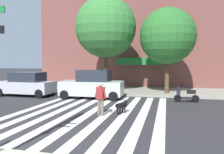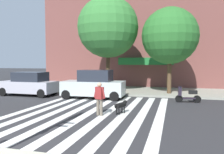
% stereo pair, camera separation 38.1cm
% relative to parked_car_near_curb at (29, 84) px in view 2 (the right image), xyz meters
% --- Properties ---
extents(ground_plane, '(160.00, 160.00, 0.00)m').
position_rel_parked_car_near_curb_xyz_m(ground_plane, '(6.18, -4.36, -0.90)').
color(ground_plane, '#2B2B2D').
extents(sidewalk_far, '(80.00, 6.00, 0.15)m').
position_rel_parked_car_near_curb_xyz_m(sidewalk_far, '(6.18, 4.56, -0.83)').
color(sidewalk_far, gray).
rests_on(sidewalk_far, ground_plane).
extents(crosswalk_stripes, '(7.65, 11.24, 0.01)m').
position_rel_parked_car_near_curb_xyz_m(crosswalk_stripes, '(6.90, -4.36, -0.90)').
color(crosswalk_stripes, silver).
rests_on(crosswalk_stripes, ground_plane).
extents(parked_car_near_curb, '(4.46, 2.02, 1.87)m').
position_rel_parked_car_near_curb_xyz_m(parked_car_near_curb, '(0.00, 0.00, 0.00)').
color(parked_car_near_curb, '#B2B1BD').
rests_on(parked_car_near_curb, ground_plane).
extents(parked_car_behind_first, '(4.57, 2.12, 2.09)m').
position_rel_parked_car_near_curb_xyz_m(parked_car_behind_first, '(5.47, 0.00, 0.08)').
color(parked_car_behind_first, '#B0BABA').
rests_on(parked_car_behind_first, ground_plane).
extents(parked_scooter, '(1.63, 0.52, 1.11)m').
position_rel_parked_car_near_curb_xyz_m(parked_scooter, '(12.03, -0.10, -0.42)').
color(parked_scooter, black).
rests_on(parked_scooter, ground_plane).
extents(street_tree_nearest, '(5.20, 5.20, 8.07)m').
position_rel_parked_car_near_curb_xyz_m(street_tree_nearest, '(5.63, 3.12, 4.71)').
color(street_tree_nearest, '#4C3823').
rests_on(street_tree_nearest, sidewalk_far).
extents(street_tree_middle, '(4.48, 4.48, 6.83)m').
position_rel_parked_car_near_curb_xyz_m(street_tree_middle, '(10.76, 3.08, 3.82)').
color(street_tree_middle, '#4C3823').
rests_on(street_tree_middle, sidewalk_far).
extents(pedestrian_dog_walker, '(0.69, 0.35, 1.64)m').
position_rel_parked_car_near_curb_xyz_m(pedestrian_dog_walker, '(7.59, -5.10, 0.02)').
color(pedestrian_dog_walker, '#6B6051').
rests_on(pedestrian_dog_walker, ground_plane).
extents(dog_on_leash, '(0.51, 1.11, 0.65)m').
position_rel_parked_car_near_curb_xyz_m(dog_on_leash, '(8.53, -4.43, -0.46)').
color(dog_on_leash, black).
rests_on(dog_on_leash, ground_plane).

